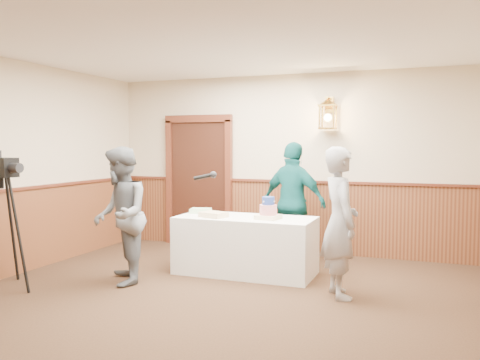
{
  "coord_description": "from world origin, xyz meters",
  "views": [
    {
      "loc": [
        2.1,
        -4.29,
        1.7
      ],
      "look_at": [
        -0.19,
        1.7,
        1.25
      ],
      "focal_mm": 38.0,
      "sensor_mm": 36.0,
      "label": 1
    }
  ],
  "objects_px": {
    "baker": "(340,222)",
    "sheet_cake_green": "(201,211)",
    "display_table": "(245,245)",
    "tiered_cake": "(268,210)",
    "assistant_p": "(294,203)",
    "interviewer": "(120,216)",
    "sheet_cake_yellow": "(214,215)",
    "tv_camera_rig": "(3,230)"
  },
  "relations": [
    {
      "from": "interviewer",
      "to": "display_table",
      "type": "bearing_deg",
      "value": 93.82
    },
    {
      "from": "interviewer",
      "to": "sheet_cake_green",
      "type": "bearing_deg",
      "value": 120.5
    },
    {
      "from": "interviewer",
      "to": "tiered_cake",
      "type": "bearing_deg",
      "value": 85.57
    },
    {
      "from": "display_table",
      "to": "interviewer",
      "type": "height_order",
      "value": "interviewer"
    },
    {
      "from": "display_table",
      "to": "assistant_p",
      "type": "distance_m",
      "value": 1.06
    },
    {
      "from": "assistant_p",
      "to": "interviewer",
      "type": "bearing_deg",
      "value": 65.04
    },
    {
      "from": "tiered_cake",
      "to": "sheet_cake_yellow",
      "type": "relative_size",
      "value": 0.98
    },
    {
      "from": "sheet_cake_yellow",
      "to": "interviewer",
      "type": "bearing_deg",
      "value": -135.36
    },
    {
      "from": "tiered_cake",
      "to": "tv_camera_rig",
      "type": "height_order",
      "value": "tv_camera_rig"
    },
    {
      "from": "baker",
      "to": "sheet_cake_green",
      "type": "bearing_deg",
      "value": 43.34
    },
    {
      "from": "tiered_cake",
      "to": "sheet_cake_yellow",
      "type": "bearing_deg",
      "value": -173.42
    },
    {
      "from": "interviewer",
      "to": "tv_camera_rig",
      "type": "distance_m",
      "value": 1.35
    },
    {
      "from": "display_table",
      "to": "baker",
      "type": "bearing_deg",
      "value": -23.37
    },
    {
      "from": "sheet_cake_yellow",
      "to": "baker",
      "type": "distance_m",
      "value": 1.77
    },
    {
      "from": "tiered_cake",
      "to": "sheet_cake_yellow",
      "type": "height_order",
      "value": "tiered_cake"
    },
    {
      "from": "baker",
      "to": "assistant_p",
      "type": "height_order",
      "value": "assistant_p"
    },
    {
      "from": "sheet_cake_green",
      "to": "tv_camera_rig",
      "type": "xyz_separation_m",
      "value": [
        -1.69,
        -1.84,
        -0.09
      ]
    },
    {
      "from": "sheet_cake_green",
      "to": "interviewer",
      "type": "xyz_separation_m",
      "value": [
        -0.53,
        -1.15,
        0.06
      ]
    },
    {
      "from": "sheet_cake_yellow",
      "to": "tv_camera_rig",
      "type": "xyz_separation_m",
      "value": [
        -2.02,
        -1.53,
        -0.09
      ]
    },
    {
      "from": "tiered_cake",
      "to": "baker",
      "type": "xyz_separation_m",
      "value": [
        1.0,
        -0.51,
        -0.02
      ]
    },
    {
      "from": "baker",
      "to": "tv_camera_rig",
      "type": "relative_size",
      "value": 1.08
    },
    {
      "from": "sheet_cake_yellow",
      "to": "assistant_p",
      "type": "height_order",
      "value": "assistant_p"
    },
    {
      "from": "display_table",
      "to": "baker",
      "type": "relative_size",
      "value": 1.07
    },
    {
      "from": "baker",
      "to": "assistant_p",
      "type": "xyz_separation_m",
      "value": [
        -0.9,
        1.41,
        0.03
      ]
    },
    {
      "from": "display_table",
      "to": "sheet_cake_yellow",
      "type": "distance_m",
      "value": 0.58
    },
    {
      "from": "sheet_cake_green",
      "to": "baker",
      "type": "distance_m",
      "value": 2.18
    },
    {
      "from": "tiered_cake",
      "to": "sheet_cake_green",
      "type": "distance_m",
      "value": 1.08
    },
    {
      "from": "interviewer",
      "to": "assistant_p",
      "type": "relative_size",
      "value": 0.96
    },
    {
      "from": "tiered_cake",
      "to": "baker",
      "type": "bearing_deg",
      "value": -26.93
    },
    {
      "from": "interviewer",
      "to": "baker",
      "type": "relative_size",
      "value": 1.0
    },
    {
      "from": "tiered_cake",
      "to": "sheet_cake_green",
      "type": "height_order",
      "value": "tiered_cake"
    },
    {
      "from": "assistant_p",
      "to": "tv_camera_rig",
      "type": "distance_m",
      "value": 3.8
    },
    {
      "from": "display_table",
      "to": "tiered_cake",
      "type": "distance_m",
      "value": 0.6
    },
    {
      "from": "sheet_cake_yellow",
      "to": "assistant_p",
      "type": "bearing_deg",
      "value": 50.37
    },
    {
      "from": "sheet_cake_yellow",
      "to": "display_table",
      "type": "bearing_deg",
      "value": 21.42
    },
    {
      "from": "display_table",
      "to": "tiered_cake",
      "type": "xyz_separation_m",
      "value": [
        0.34,
        -0.07,
        0.49
      ]
    },
    {
      "from": "display_table",
      "to": "baker",
      "type": "distance_m",
      "value": 1.52
    },
    {
      "from": "baker",
      "to": "display_table",
      "type": "bearing_deg",
      "value": 39.53
    },
    {
      "from": "sheet_cake_yellow",
      "to": "sheet_cake_green",
      "type": "relative_size",
      "value": 1.2
    },
    {
      "from": "sheet_cake_yellow",
      "to": "tv_camera_rig",
      "type": "distance_m",
      "value": 2.54
    },
    {
      "from": "display_table",
      "to": "tv_camera_rig",
      "type": "relative_size",
      "value": 1.16
    },
    {
      "from": "assistant_p",
      "to": "tv_camera_rig",
      "type": "relative_size",
      "value": 1.12
    }
  ]
}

